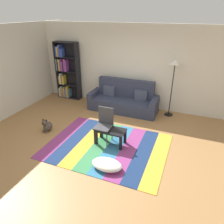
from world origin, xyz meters
name	(u,v)px	position (x,y,z in m)	size (l,w,h in m)	color
ground_plane	(103,142)	(0.00, 0.00, 0.00)	(14.00, 14.00, 0.00)	#9E7042
back_wall	(134,67)	(0.00, 2.55, 1.35)	(6.80, 0.10, 2.70)	silver
left_wall	(13,70)	(-3.40, 0.75, 1.35)	(0.10, 5.50, 2.70)	beige
rug	(107,146)	(0.16, -0.14, 0.01)	(2.88, 2.19, 0.01)	#843370
couch	(124,100)	(-0.17, 2.02, 0.34)	(2.26, 0.80, 1.00)	#2D3347
bookshelf	(65,72)	(-2.55, 2.30, 1.00)	(0.90, 0.28, 2.06)	black
coffee_table	(111,133)	(0.20, 0.00, 0.32)	(0.72, 0.40, 0.40)	black
pouf	(107,165)	(0.48, -0.89, 0.10)	(0.67, 0.42, 0.18)	white
dog	(47,126)	(-1.67, -0.08, 0.16)	(0.22, 0.35, 0.40)	#473D33
standing_lamp	(174,70)	(1.31, 2.20, 1.48)	(0.32, 0.32, 1.77)	black
tv_remote	(109,130)	(0.17, -0.05, 0.42)	(0.04, 0.15, 0.02)	black
folding_chair	(104,122)	(0.00, 0.09, 0.53)	(0.40, 0.40, 0.90)	#38383D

